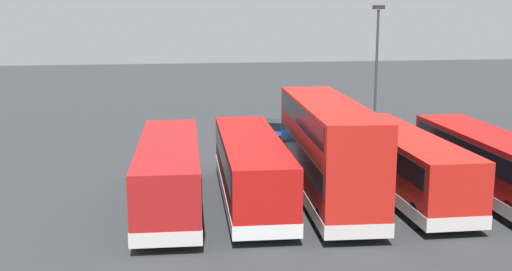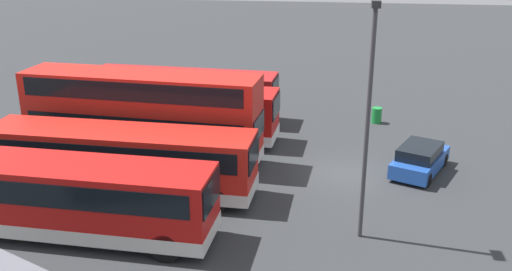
{
  "view_description": "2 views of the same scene",
  "coord_description": "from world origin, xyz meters",
  "px_view_note": "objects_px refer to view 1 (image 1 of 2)",
  "views": [
    {
      "loc": [
        7.84,
        36.44,
        8.42
      ],
      "look_at": [
        1.97,
        1.35,
        1.39
      ],
      "focal_mm": 43.63,
      "sensor_mm": 36.0,
      "label": 1
    },
    {
      "loc": [
        -25.42,
        0.71,
        11.03
      ],
      "look_at": [
        1.07,
        4.55,
        1.34
      ],
      "focal_mm": 39.76,
      "sensor_mm": 36.0,
      "label": 2
    }
  ],
  "objects_px": {
    "bus_single_deck_near_end": "(487,162)",
    "bus_double_decker_third": "(327,148)",
    "bus_single_deck_fifth": "(169,172)",
    "car_hatchback_silver": "(263,131)",
    "lamp_post_tall": "(376,67)",
    "bus_single_deck_fourth": "(251,167)",
    "waste_bin_yellow": "(151,143)",
    "bus_single_deck_second": "(403,162)"
  },
  "relations": [
    {
      "from": "bus_single_deck_near_end",
      "to": "bus_double_decker_third",
      "type": "relative_size",
      "value": 0.96
    },
    {
      "from": "bus_double_decker_third",
      "to": "bus_single_deck_fifth",
      "type": "relative_size",
      "value": 1.04
    },
    {
      "from": "bus_single_deck_near_end",
      "to": "bus_double_decker_third",
      "type": "distance_m",
      "value": 7.65
    },
    {
      "from": "bus_single_deck_fifth",
      "to": "car_hatchback_silver",
      "type": "distance_m",
      "value": 14.96
    },
    {
      "from": "lamp_post_tall",
      "to": "bus_single_deck_fifth",
      "type": "bearing_deg",
      "value": 38.29
    },
    {
      "from": "bus_single_deck_near_end",
      "to": "bus_single_deck_fifth",
      "type": "bearing_deg",
      "value": -2.43
    },
    {
      "from": "bus_double_decker_third",
      "to": "lamp_post_tall",
      "type": "xyz_separation_m",
      "value": [
        -6.13,
        -10.59,
        2.68
      ]
    },
    {
      "from": "bus_single_deck_near_end",
      "to": "bus_double_decker_third",
      "type": "bearing_deg",
      "value": -3.3
    },
    {
      "from": "bus_single_deck_fourth",
      "to": "waste_bin_yellow",
      "type": "bearing_deg",
      "value": -68.89
    },
    {
      "from": "bus_single_deck_fourth",
      "to": "car_hatchback_silver",
      "type": "height_order",
      "value": "bus_single_deck_fourth"
    },
    {
      "from": "bus_single_deck_fourth",
      "to": "lamp_post_tall",
      "type": "bearing_deg",
      "value": -133.27
    },
    {
      "from": "bus_single_deck_near_end",
      "to": "bus_single_deck_second",
      "type": "bearing_deg",
      "value": -9.9
    },
    {
      "from": "car_hatchback_silver",
      "to": "bus_single_deck_near_end",
      "type": "bearing_deg",
      "value": 119.87
    },
    {
      "from": "lamp_post_tall",
      "to": "bus_single_deck_second",
      "type": "bearing_deg",
      "value": 76.99
    },
    {
      "from": "bus_double_decker_third",
      "to": "bus_single_deck_second",
      "type": "bearing_deg",
      "value": -176.42
    },
    {
      "from": "lamp_post_tall",
      "to": "waste_bin_yellow",
      "type": "distance_m",
      "value": 14.78
    },
    {
      "from": "bus_single_deck_near_end",
      "to": "bus_single_deck_fourth",
      "type": "xyz_separation_m",
      "value": [
        10.99,
        -0.91,
        0.0
      ]
    },
    {
      "from": "bus_single_deck_fifth",
      "to": "bus_single_deck_second",
      "type": "bearing_deg",
      "value": -179.72
    },
    {
      "from": "car_hatchback_silver",
      "to": "lamp_post_tall",
      "type": "relative_size",
      "value": 0.5
    },
    {
      "from": "bus_single_deck_second",
      "to": "waste_bin_yellow",
      "type": "relative_size",
      "value": 12.57
    },
    {
      "from": "car_hatchback_silver",
      "to": "waste_bin_yellow",
      "type": "xyz_separation_m",
      "value": [
        7.36,
        1.63,
        -0.22
      ]
    },
    {
      "from": "lamp_post_tall",
      "to": "waste_bin_yellow",
      "type": "xyz_separation_m",
      "value": [
        13.96,
        -1.36,
        -4.66
      ]
    },
    {
      "from": "bus_double_decker_third",
      "to": "waste_bin_yellow",
      "type": "bearing_deg",
      "value": -56.79
    },
    {
      "from": "lamp_post_tall",
      "to": "bus_single_deck_near_end",
      "type": "bearing_deg",
      "value": 97.55
    },
    {
      "from": "bus_single_deck_near_end",
      "to": "bus_single_deck_fourth",
      "type": "height_order",
      "value": "same"
    },
    {
      "from": "bus_double_decker_third",
      "to": "car_hatchback_silver",
      "type": "bearing_deg",
      "value": -88.07
    },
    {
      "from": "bus_double_decker_third",
      "to": "bus_single_deck_fifth",
      "type": "xyz_separation_m",
      "value": [
        7.05,
        -0.18,
        -0.83
      ]
    },
    {
      "from": "bus_single_deck_near_end",
      "to": "bus_single_deck_fifth",
      "type": "height_order",
      "value": "same"
    },
    {
      "from": "lamp_post_tall",
      "to": "waste_bin_yellow",
      "type": "height_order",
      "value": "lamp_post_tall"
    },
    {
      "from": "bus_single_deck_fifth",
      "to": "lamp_post_tall",
      "type": "xyz_separation_m",
      "value": [
        -13.18,
        -10.41,
        3.51
      ]
    },
    {
      "from": "bus_single_deck_near_end",
      "to": "lamp_post_tall",
      "type": "height_order",
      "value": "lamp_post_tall"
    },
    {
      "from": "bus_single_deck_second",
      "to": "bus_double_decker_third",
      "type": "distance_m",
      "value": 3.84
    },
    {
      "from": "bus_double_decker_third",
      "to": "car_hatchback_silver",
      "type": "height_order",
      "value": "bus_double_decker_third"
    },
    {
      "from": "bus_single_deck_fourth",
      "to": "bus_single_deck_fifth",
      "type": "xyz_separation_m",
      "value": [
        3.66,
        0.29,
        -0.0
      ]
    },
    {
      "from": "bus_single_deck_fifth",
      "to": "lamp_post_tall",
      "type": "height_order",
      "value": "lamp_post_tall"
    },
    {
      "from": "bus_single_deck_fourth",
      "to": "bus_single_deck_fifth",
      "type": "relative_size",
      "value": 1.03
    },
    {
      "from": "bus_single_deck_near_end",
      "to": "lamp_post_tall",
      "type": "relative_size",
      "value": 1.29
    },
    {
      "from": "bus_single_deck_near_end",
      "to": "bus_single_deck_second",
      "type": "relative_size",
      "value": 0.96
    },
    {
      "from": "bus_single_deck_near_end",
      "to": "waste_bin_yellow",
      "type": "xyz_separation_m",
      "value": [
        15.42,
        -12.39,
        -1.15
      ]
    },
    {
      "from": "bus_single_deck_second",
      "to": "waste_bin_yellow",
      "type": "bearing_deg",
      "value": -45.37
    },
    {
      "from": "bus_single_deck_fourth",
      "to": "car_hatchback_silver",
      "type": "relative_size",
      "value": 2.68
    },
    {
      "from": "bus_double_decker_third",
      "to": "lamp_post_tall",
      "type": "distance_m",
      "value": 12.53
    }
  ]
}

